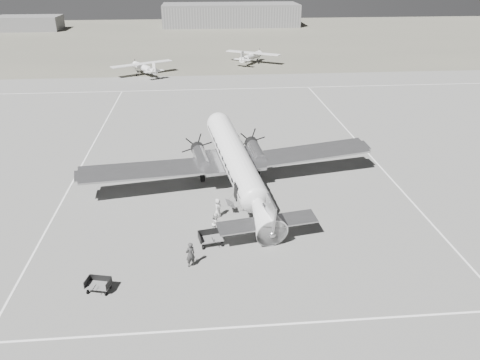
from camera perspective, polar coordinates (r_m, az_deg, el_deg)
name	(u,v)px	position (r m, az deg, el deg)	size (l,w,h in m)	color
ground	(273,206)	(39.55, 4.09, -3.24)	(260.00, 260.00, 0.00)	slate
taxi_line_near	(311,322)	(28.28, 8.64, -16.79)	(60.00, 0.15, 0.01)	silver
taxi_line_right	(411,200)	(43.00, 20.10, -2.36)	(0.15, 80.00, 0.01)	silver
taxi_line_left	(81,167)	(49.61, -18.83, 1.54)	(0.15, 60.00, 0.01)	silver
taxi_line_horizon	(235,89)	(76.85, -0.58, 11.06)	(90.00, 0.15, 0.01)	silver
grass_infield	(219,38)	(130.78, -2.61, 16.93)	(260.00, 90.00, 0.01)	#5E5B4F
hangar_main	(231,15)	(155.45, -1.15, 19.49)	(42.00, 14.00, 6.60)	slate
shed_secondary	(29,23)	(158.05, -24.33, 17.03)	(18.00, 10.00, 4.00)	#5E5E5E
dc3_airliner	(238,166)	(40.61, -0.25, 1.72)	(27.36, 18.98, 5.21)	#B0B0B2
light_plane_left	(144,69)	(87.80, -11.65, 13.15)	(11.48, 9.32, 2.38)	silver
light_plane_right	(252,57)	(96.73, 1.45, 14.73)	(11.55, 9.37, 2.40)	silver
baggage_cart_near	(211,238)	(34.22, -3.57, -7.13)	(1.84, 1.30, 1.04)	#5E5E5E
baggage_cart_far	(98,285)	(31.16, -16.88, -12.17)	(1.56, 1.10, 0.88)	#5E5E5E
ground_crew	(190,254)	(31.91, -6.07, -9.01)	(0.68, 0.44, 1.85)	#303030
ramp_agent	(216,223)	(35.38, -2.94, -5.29)	(0.84, 0.65, 1.72)	silver
passenger	(218,208)	(37.62, -2.73, -3.40)	(0.78, 0.51, 1.60)	#B3B3B1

